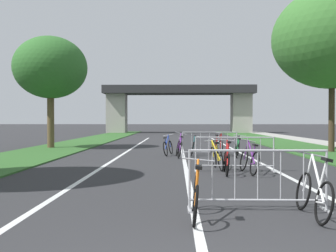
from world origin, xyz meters
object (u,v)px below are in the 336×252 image
(bicycle_blue_9, at_px, (168,147))
(bicycle_red_11, at_px, (217,146))
(crowd_barrier_third, at_px, (210,144))
(bicycle_red_1, at_px, (226,161))
(bicycle_green_4, at_px, (237,149))
(bicycle_purple_0, at_px, (249,160))
(tree_right_pine_near, at_px, (332,39))
(bicycle_yellow_6, at_px, (217,157))
(crowd_barrier_second, at_px, (234,154))
(bicycle_teal_8, at_px, (193,147))
(bicycle_purple_10, at_px, (179,148))
(tree_left_oak_mid, at_px, (50,68))
(crowd_barrier_nearest, at_px, (258,180))
(bicycle_black_5, at_px, (237,147))
(bicycle_white_3, at_px, (314,193))
(bicycle_orange_2, at_px, (196,196))

(bicycle_blue_9, relative_size, bicycle_red_11, 1.00)
(crowd_barrier_third, height_order, bicycle_red_1, crowd_barrier_third)
(bicycle_green_4, relative_size, bicycle_red_11, 1.04)
(crowd_barrier_third, relative_size, bicycle_purple_0, 1.35)
(tree_right_pine_near, relative_size, bicycle_yellow_6, 4.72)
(crowd_barrier_second, distance_m, bicycle_blue_9, 5.79)
(crowd_barrier_second, xyz_separation_m, bicycle_purple_0, (0.37, -0.40, -0.14))
(tree_right_pine_near, height_order, bicycle_teal_8, tree_right_pine_near)
(bicycle_purple_10, bearing_deg, tree_left_oak_mid, 140.54)
(crowd_barrier_nearest, height_order, bicycle_teal_8, crowd_barrier_nearest)
(bicycle_black_5, height_order, bicycle_teal_8, bicycle_black_5)
(bicycle_white_3, height_order, bicycle_black_5, bicycle_white_3)
(bicycle_yellow_6, distance_m, bicycle_purple_10, 4.03)
(crowd_barrier_second, bearing_deg, crowd_barrier_third, 93.63)
(bicycle_white_3, bearing_deg, bicycle_teal_8, 98.83)
(tree_left_oak_mid, height_order, bicycle_yellow_6, tree_left_oak_mid)
(bicycle_teal_8, bearing_deg, crowd_barrier_third, 146.83)
(bicycle_green_4, height_order, bicycle_blue_9, bicycle_blue_9)
(bicycle_purple_10, bearing_deg, crowd_barrier_third, 19.40)
(bicycle_purple_10, xyz_separation_m, bicycle_red_11, (1.70, 0.99, 0.00))
(bicycle_white_3, distance_m, bicycle_green_4, 9.95)
(bicycle_teal_8, bearing_deg, bicycle_red_1, 100.83)
(crowd_barrier_second, relative_size, bicycle_white_3, 1.47)
(tree_left_oak_mid, height_order, bicycle_blue_9, tree_left_oak_mid)
(bicycle_purple_0, distance_m, bicycle_blue_9, 6.29)
(tree_left_oak_mid, distance_m, crowd_barrier_second, 13.32)
(bicycle_teal_8, bearing_deg, bicycle_white_3, 101.80)
(bicycle_red_11, bearing_deg, bicycle_teal_8, -15.74)
(bicycle_green_4, relative_size, bicycle_black_5, 1.05)
(tree_left_oak_mid, distance_m, bicycle_purple_10, 9.51)
(crowd_barrier_third, distance_m, bicycle_orange_2, 10.53)
(crowd_barrier_nearest, distance_m, bicycle_purple_10, 9.41)
(bicycle_red_1, distance_m, bicycle_white_3, 4.92)
(tree_right_pine_near, distance_m, bicycle_blue_9, 9.44)
(tree_right_pine_near, height_order, crowd_barrier_nearest, tree_right_pine_near)
(tree_right_pine_near, distance_m, crowd_barrier_second, 10.20)
(bicycle_red_11, bearing_deg, bicycle_purple_10, 20.55)
(tree_right_pine_near, distance_m, bicycle_purple_0, 10.35)
(bicycle_purple_0, relative_size, bicycle_red_11, 1.08)
(bicycle_green_4, bearing_deg, bicycle_yellow_6, -102.66)
(crowd_barrier_nearest, bearing_deg, bicycle_red_1, 89.38)
(tree_left_oak_mid, xyz_separation_m, bicycle_black_5, (9.64, -3.83, -4.07))
(bicycle_blue_9, bearing_deg, tree_right_pine_near, 22.90)
(crowd_barrier_second, height_order, bicycle_white_3, crowd_barrier_second)
(tree_right_pine_near, xyz_separation_m, crowd_barrier_nearest, (-6.04, -11.84, -4.93))
(crowd_barrier_nearest, bearing_deg, tree_left_oak_mid, 120.21)
(crowd_barrier_third, relative_size, bicycle_white_3, 1.46)
(tree_left_oak_mid, bearing_deg, tree_right_pine_near, -9.64)
(bicycle_purple_0, xyz_separation_m, bicycle_red_1, (-0.68, -0.12, -0.02))
(crowd_barrier_nearest, distance_m, bicycle_yellow_6, 5.47)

